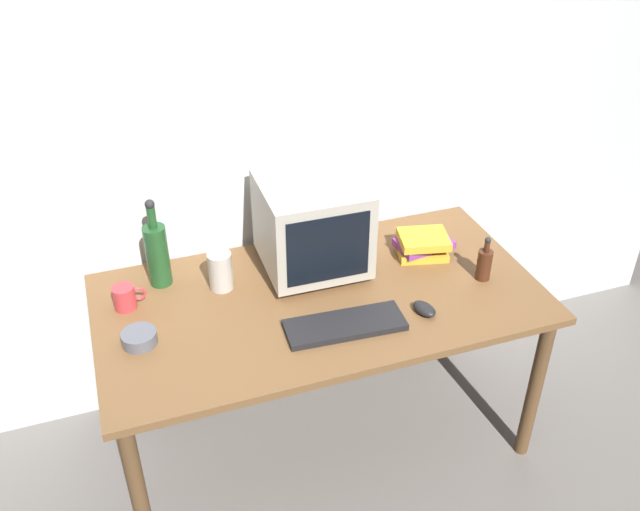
{
  "coord_description": "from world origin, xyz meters",
  "views": [
    {
      "loc": [
        -0.68,
        -1.94,
        2.27
      ],
      "look_at": [
        0.0,
        0.0,
        0.91
      ],
      "focal_mm": 38.73,
      "sensor_mm": 36.0,
      "label": 1
    }
  ],
  "objects_px": {
    "computer_mouse": "(424,309)",
    "book_stack": "(423,244)",
    "crt_monitor": "(312,225)",
    "bottle_short": "(484,263)",
    "mug": "(125,297)",
    "metal_canister": "(220,271)",
    "keyboard": "(345,325)",
    "cd_spindle": "(139,338)",
    "bottle_tall": "(157,253)"
  },
  "relations": [
    {
      "from": "crt_monitor",
      "to": "bottle_tall",
      "type": "bearing_deg",
      "value": 170.87
    },
    {
      "from": "crt_monitor",
      "to": "bottle_short",
      "type": "height_order",
      "value": "crt_monitor"
    },
    {
      "from": "mug",
      "to": "metal_canister",
      "type": "xyz_separation_m",
      "value": [
        0.35,
        0.01,
        0.03
      ]
    },
    {
      "from": "crt_monitor",
      "to": "keyboard",
      "type": "bearing_deg",
      "value": -91.88
    },
    {
      "from": "bottle_short",
      "to": "mug",
      "type": "distance_m",
      "value": 1.34
    },
    {
      "from": "keyboard",
      "to": "book_stack",
      "type": "relative_size",
      "value": 1.76
    },
    {
      "from": "crt_monitor",
      "to": "computer_mouse",
      "type": "relative_size",
      "value": 3.93
    },
    {
      "from": "computer_mouse",
      "to": "bottle_short",
      "type": "xyz_separation_m",
      "value": [
        0.31,
        0.12,
        0.05
      ]
    },
    {
      "from": "book_stack",
      "to": "cd_spindle",
      "type": "xyz_separation_m",
      "value": [
        -1.15,
        -0.18,
        -0.03
      ]
    },
    {
      "from": "keyboard",
      "to": "computer_mouse",
      "type": "relative_size",
      "value": 4.2
    },
    {
      "from": "keyboard",
      "to": "cd_spindle",
      "type": "height_order",
      "value": "cd_spindle"
    },
    {
      "from": "bottle_tall",
      "to": "metal_canister",
      "type": "distance_m",
      "value": 0.24
    },
    {
      "from": "computer_mouse",
      "to": "book_stack",
      "type": "distance_m",
      "value": 0.38
    },
    {
      "from": "crt_monitor",
      "to": "cd_spindle",
      "type": "xyz_separation_m",
      "value": [
        -0.7,
        -0.24,
        -0.17
      ]
    },
    {
      "from": "bottle_tall",
      "to": "cd_spindle",
      "type": "bearing_deg",
      "value": -110.23
    },
    {
      "from": "keyboard",
      "to": "metal_canister",
      "type": "bearing_deg",
      "value": 136.76
    },
    {
      "from": "computer_mouse",
      "to": "book_stack",
      "type": "height_order",
      "value": "book_stack"
    },
    {
      "from": "crt_monitor",
      "to": "book_stack",
      "type": "xyz_separation_m",
      "value": [
        0.45,
        -0.06,
        -0.14
      ]
    },
    {
      "from": "keyboard",
      "to": "cd_spindle",
      "type": "bearing_deg",
      "value": 171.02
    },
    {
      "from": "book_stack",
      "to": "cd_spindle",
      "type": "height_order",
      "value": "book_stack"
    },
    {
      "from": "computer_mouse",
      "to": "mug",
      "type": "relative_size",
      "value": 0.83
    },
    {
      "from": "keyboard",
      "to": "metal_canister",
      "type": "distance_m",
      "value": 0.52
    },
    {
      "from": "bottle_tall",
      "to": "crt_monitor",
      "type": "bearing_deg",
      "value": -9.13
    },
    {
      "from": "crt_monitor",
      "to": "book_stack",
      "type": "height_order",
      "value": "crt_monitor"
    },
    {
      "from": "computer_mouse",
      "to": "cd_spindle",
      "type": "distance_m",
      "value": 1.0
    },
    {
      "from": "mug",
      "to": "bottle_tall",
      "type": "bearing_deg",
      "value": 38.6
    },
    {
      "from": "mug",
      "to": "cd_spindle",
      "type": "xyz_separation_m",
      "value": [
        0.02,
        -0.22,
        -0.02
      ]
    },
    {
      "from": "computer_mouse",
      "to": "keyboard",
      "type": "bearing_deg",
      "value": 160.44
    },
    {
      "from": "crt_monitor",
      "to": "bottle_short",
      "type": "distance_m",
      "value": 0.67
    },
    {
      "from": "computer_mouse",
      "to": "bottle_short",
      "type": "height_order",
      "value": "bottle_short"
    },
    {
      "from": "bottle_tall",
      "to": "book_stack",
      "type": "xyz_separation_m",
      "value": [
        1.03,
        -0.15,
        -0.09
      ]
    },
    {
      "from": "keyboard",
      "to": "cd_spindle",
      "type": "relative_size",
      "value": 3.5
    },
    {
      "from": "mug",
      "to": "book_stack",
      "type": "bearing_deg",
      "value": -1.97
    },
    {
      "from": "book_stack",
      "to": "mug",
      "type": "bearing_deg",
      "value": 178.03
    },
    {
      "from": "bottle_short",
      "to": "cd_spindle",
      "type": "xyz_separation_m",
      "value": [
        -1.29,
        0.05,
        -0.05
      ]
    },
    {
      "from": "keyboard",
      "to": "computer_mouse",
      "type": "distance_m",
      "value": 0.3
    },
    {
      "from": "bottle_short",
      "to": "mug",
      "type": "height_order",
      "value": "bottle_short"
    },
    {
      "from": "bottle_short",
      "to": "bottle_tall",
      "type": "bearing_deg",
      "value": 162.09
    },
    {
      "from": "mug",
      "to": "keyboard",
      "type": "bearing_deg",
      "value": -27.63
    },
    {
      "from": "computer_mouse",
      "to": "bottle_short",
      "type": "distance_m",
      "value": 0.34
    },
    {
      "from": "mug",
      "to": "metal_canister",
      "type": "bearing_deg",
      "value": 1.23
    },
    {
      "from": "computer_mouse",
      "to": "metal_canister",
      "type": "distance_m",
      "value": 0.76
    },
    {
      "from": "computer_mouse",
      "to": "bottle_tall",
      "type": "relative_size",
      "value": 0.28
    },
    {
      "from": "mug",
      "to": "crt_monitor",
      "type": "bearing_deg",
      "value": 1.66
    },
    {
      "from": "keyboard",
      "to": "bottle_short",
      "type": "height_order",
      "value": "bottle_short"
    },
    {
      "from": "cd_spindle",
      "to": "bottle_tall",
      "type": "bearing_deg",
      "value": 69.77
    },
    {
      "from": "computer_mouse",
      "to": "bottle_short",
      "type": "relative_size",
      "value": 0.54
    },
    {
      "from": "crt_monitor",
      "to": "bottle_tall",
      "type": "xyz_separation_m",
      "value": [
        -0.58,
        0.09,
        -0.06
      ]
    },
    {
      "from": "book_stack",
      "to": "mug",
      "type": "height_order",
      "value": "book_stack"
    },
    {
      "from": "mug",
      "to": "cd_spindle",
      "type": "height_order",
      "value": "mug"
    }
  ]
}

